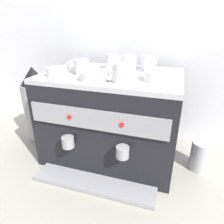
% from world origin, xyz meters
% --- Properties ---
extents(ground_plane, '(4.00, 4.00, 0.00)m').
position_xyz_m(ground_plane, '(0.00, 0.00, 0.00)').
color(ground_plane, '#9E998E').
extents(tiled_backsplash_wall, '(2.80, 0.03, 1.00)m').
position_xyz_m(tiled_backsplash_wall, '(0.00, 0.32, 0.50)').
color(tiled_backsplash_wall, silver).
rests_on(tiled_backsplash_wall, ground_plane).
extents(espresso_machine, '(0.67, 0.56, 0.46)m').
position_xyz_m(espresso_machine, '(0.00, -0.00, 0.23)').
color(espresso_machine, black).
rests_on(espresso_machine, ground_plane).
extents(ceramic_cup_0, '(0.11, 0.08, 0.06)m').
position_xyz_m(ceramic_cup_0, '(0.05, 0.14, 0.49)').
color(ceramic_cup_0, white).
rests_on(ceramic_cup_0, espresso_machine).
extents(ceramic_cup_1, '(0.10, 0.07, 0.07)m').
position_xyz_m(ceramic_cup_1, '(-0.13, -0.06, 0.50)').
color(ceramic_cup_1, white).
rests_on(ceramic_cup_1, espresso_machine).
extents(ceramic_cup_2, '(0.12, 0.08, 0.08)m').
position_xyz_m(ceramic_cup_2, '(0.08, -0.13, 0.50)').
color(ceramic_cup_2, white).
rests_on(ceramic_cup_2, espresso_machine).
extents(ceramic_cup_3, '(0.08, 0.12, 0.07)m').
position_xyz_m(ceramic_cup_3, '(0.16, 0.13, 0.50)').
color(ceramic_cup_3, white).
rests_on(ceramic_cup_3, espresso_machine).
extents(ceramic_cup_4, '(0.08, 0.09, 0.08)m').
position_xyz_m(ceramic_cup_4, '(-0.02, 0.08, 0.50)').
color(ceramic_cup_4, white).
rests_on(ceramic_cup_4, espresso_machine).
extents(ceramic_bowl_0, '(0.09, 0.09, 0.04)m').
position_xyz_m(ceramic_bowl_0, '(-0.22, -0.13, 0.48)').
color(ceramic_bowl_0, white).
rests_on(ceramic_bowl_0, espresso_machine).
extents(ceramic_bowl_1, '(0.11, 0.11, 0.04)m').
position_xyz_m(ceramic_bowl_1, '(-0.20, 0.04, 0.48)').
color(ceramic_bowl_1, white).
rests_on(ceramic_bowl_1, espresso_machine).
extents(ceramic_bowl_2, '(0.13, 0.13, 0.04)m').
position_xyz_m(ceramic_bowl_2, '(0.23, -0.07, 0.48)').
color(ceramic_bowl_2, white).
rests_on(ceramic_bowl_2, espresso_machine).
extents(ceramic_bowl_3, '(0.13, 0.13, 0.04)m').
position_xyz_m(ceramic_bowl_3, '(-0.04, -0.13, 0.48)').
color(ceramic_bowl_3, white).
rests_on(ceramic_bowl_3, espresso_machine).
extents(coffee_grinder, '(0.16, 0.16, 0.46)m').
position_xyz_m(coffee_grinder, '(-0.49, 0.02, 0.22)').
color(coffee_grinder, '#939399').
rests_on(coffee_grinder, ground_plane).
extents(milk_pitcher, '(0.10, 0.10, 0.15)m').
position_xyz_m(milk_pitcher, '(0.47, 0.00, 0.08)').
color(milk_pitcher, '#B7B7BC').
rests_on(milk_pitcher, ground_plane).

